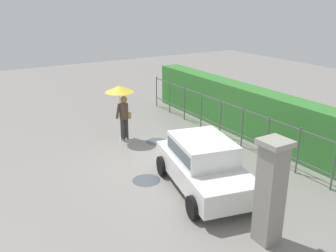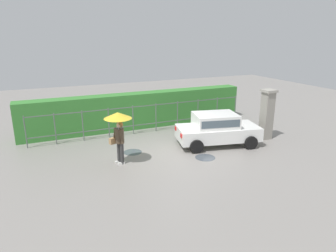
# 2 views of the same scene
# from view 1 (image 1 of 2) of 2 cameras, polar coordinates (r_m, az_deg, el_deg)

# --- Properties ---
(ground_plane) EXTENTS (40.00, 40.00, 0.00)m
(ground_plane) POSITION_cam_1_polar(r_m,az_deg,el_deg) (12.28, -1.57, -5.69)
(ground_plane) COLOR gray
(car) EXTENTS (3.97, 2.49, 1.48)m
(car) POSITION_cam_1_polar(r_m,az_deg,el_deg) (10.44, 5.47, -5.61)
(car) COLOR white
(car) RESTS_ON ground
(pedestrian) EXTENTS (1.06, 1.06, 2.12)m
(pedestrian) POSITION_cam_1_polar(r_m,az_deg,el_deg) (13.81, -7.21, 4.19)
(pedestrian) COLOR #333333
(pedestrian) RESTS_ON ground
(gate_pillar) EXTENTS (0.60, 0.60, 2.42)m
(gate_pillar) POSITION_cam_1_polar(r_m,az_deg,el_deg) (8.35, 15.46, -9.63)
(gate_pillar) COLOR gray
(gate_pillar) RESTS_ON ground
(fence_section) EXTENTS (11.25, 0.05, 1.50)m
(fence_section) POSITION_cam_1_polar(r_m,az_deg,el_deg) (13.96, 9.64, 0.81)
(fence_section) COLOR #59605B
(fence_section) RESTS_ON ground
(hedge_row) EXTENTS (12.20, 0.90, 1.90)m
(hedge_row) POSITION_cam_1_polar(r_m,az_deg,el_deg) (14.61, 12.84, 1.94)
(hedge_row) COLOR #387F33
(hedge_row) RESTS_ON ground
(puddle_near) EXTENTS (0.84, 0.84, 0.00)m
(puddle_near) POSITION_cam_1_polar(r_m,az_deg,el_deg) (11.19, -3.35, -8.33)
(puddle_near) COLOR #4C545B
(puddle_near) RESTS_ON ground
(puddle_far) EXTENTS (0.80, 0.80, 0.00)m
(puddle_far) POSITION_cam_1_polar(r_m,az_deg,el_deg) (14.04, -1.80, -2.40)
(puddle_far) COLOR #4C545B
(puddle_far) RESTS_ON ground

